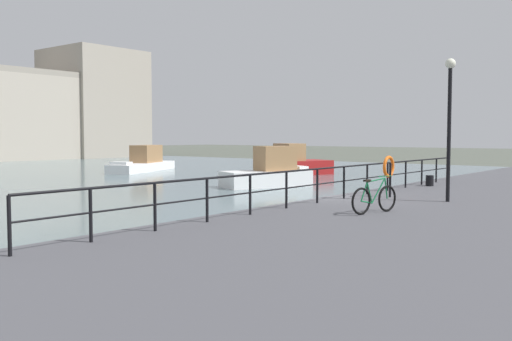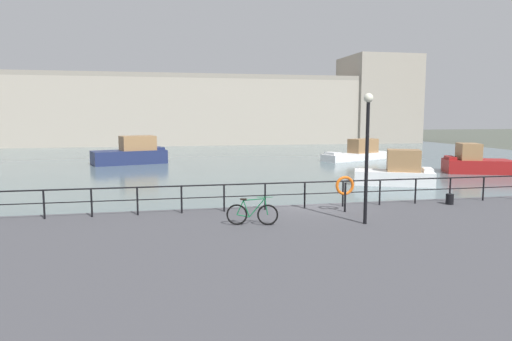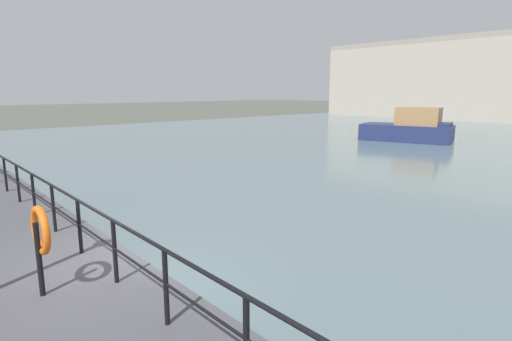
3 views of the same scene
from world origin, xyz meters
name	(u,v)px [view 3 (image 3 of 3)]	position (x,y,z in m)	size (l,w,h in m)	color
ground_plane	(133,294)	(0.00, 0.00, 0.00)	(240.00, 240.00, 0.00)	#4C5147
moored_white_yacht	(410,128)	(-8.98, 27.40, 1.03)	(7.33, 4.79, 2.66)	navy
quay_railing	(65,207)	(-1.33, -0.75, 1.65)	(21.29, 0.07, 1.08)	black
life_ring_stand	(40,233)	(0.79, -1.72, 1.88)	(0.75, 0.16, 1.40)	black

